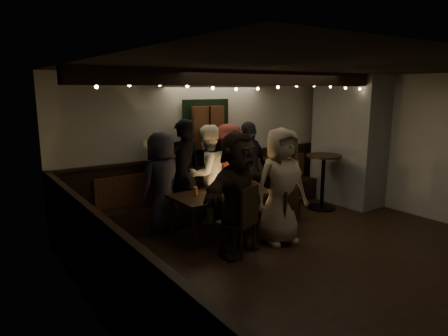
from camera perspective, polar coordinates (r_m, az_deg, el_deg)
room at (r=7.36m, az=10.15°, el=1.22°), size 6.02×5.01×2.62m
dining_table at (r=6.52m, az=1.00°, el=-3.83°), size 1.96×0.84×0.85m
chair_near_left at (r=5.67m, az=2.68°, el=-6.93°), size 0.60×0.60×1.01m
chair_near_right at (r=6.23m, az=8.82°, el=-6.21°), size 0.48×0.48×0.86m
chair_end at (r=7.28m, az=8.66°, el=-3.70°), size 0.41×0.41×0.84m
high_top at (r=8.04m, az=13.96°, el=-0.95°), size 0.68×0.68×1.08m
person_a at (r=6.61m, az=-8.80°, el=-2.05°), size 0.93×0.75×1.66m
person_b at (r=6.85m, az=-5.81°, el=-0.70°), size 0.69×0.47×1.84m
person_c at (r=7.03m, az=-2.39°, el=-0.85°), size 0.90×0.74×1.73m
person_d at (r=7.25m, az=0.71°, el=-0.48°), size 1.17×0.74×1.72m
person_e at (r=7.47m, az=3.62°, el=-0.03°), size 1.11×0.73×1.75m
person_f at (r=5.62m, az=2.03°, el=-3.65°), size 1.74×0.94×1.79m
person_g at (r=6.09m, az=8.12°, el=-2.60°), size 0.95×0.69×1.78m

